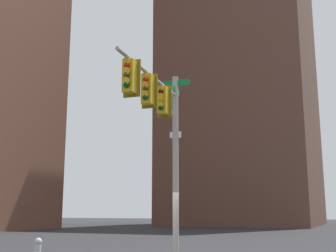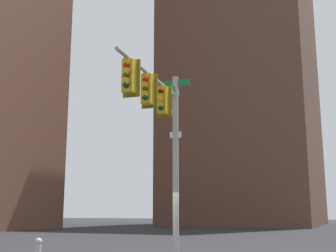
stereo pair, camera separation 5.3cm
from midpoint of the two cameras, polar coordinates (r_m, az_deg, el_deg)
name	(u,v)px [view 2 (the right image)]	position (r m, az deg, el deg)	size (l,w,h in m)	color
signal_pole_assembly	(160,120)	(15.29, -0.95, 0.80)	(5.81, 1.22, 7.04)	#9E998C
fire_hydrant	(38,249)	(16.81, -16.52, -15.17)	(0.34, 0.26, 0.87)	#B2B2B7
building_brick_nearside	(246,91)	(66.39, 10.10, 4.51)	(23.70, 19.06, 39.03)	brown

